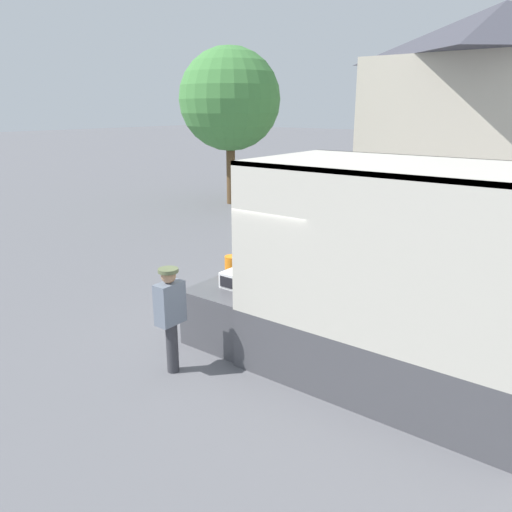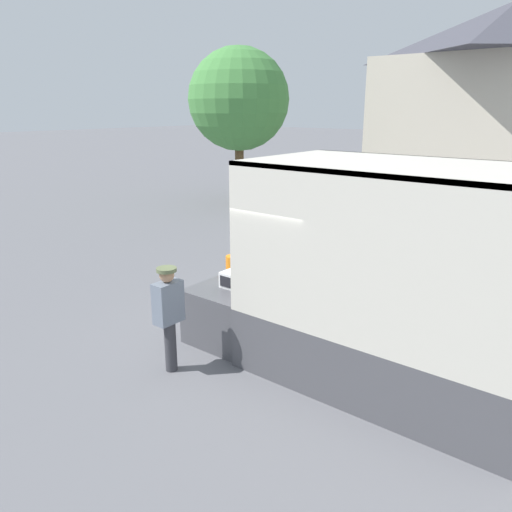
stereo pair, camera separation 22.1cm
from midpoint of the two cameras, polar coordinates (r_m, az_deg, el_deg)
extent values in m
plane|color=slate|center=(8.82, 1.70, -9.43)|extent=(160.00, 160.00, 0.00)
cube|color=#4C4C51|center=(7.74, 14.25, -9.98)|extent=(4.06, 2.38, 0.95)
cube|color=beige|center=(8.24, 18.24, 3.05)|extent=(4.06, 0.06, 2.22)
cube|color=beige|center=(6.16, 10.99, -0.83)|extent=(4.06, 0.06, 2.22)
cube|color=beige|center=(6.99, 15.81, 9.95)|extent=(4.06, 2.38, 0.06)
cylinder|color=silver|center=(8.30, 13.13, -3.25)|extent=(0.26, 0.26, 0.33)
cube|color=#2D7F33|center=(6.99, 23.30, -8.02)|extent=(0.44, 0.32, 0.34)
cube|color=#B2A893|center=(7.49, 24.47, -6.75)|extent=(0.44, 0.32, 0.28)
cube|color=olive|center=(7.99, 22.10, -4.91)|extent=(0.44, 0.32, 0.31)
cube|color=#4C4C51|center=(8.96, -1.47, -5.66)|extent=(1.22, 2.26, 0.95)
cube|color=white|center=(8.41, -2.85, -2.78)|extent=(0.52, 0.39, 0.27)
cube|color=black|center=(8.30, -4.02, -3.07)|extent=(0.33, 0.01, 0.18)
cube|color=black|center=(9.12, 0.82, -0.58)|extent=(0.44, 0.43, 0.45)
cylinder|color=slate|center=(9.02, 1.72, -0.64)|extent=(0.17, 0.24, 0.24)
cylinder|color=orange|center=(9.06, -1.44, -0.13)|extent=(0.04, 0.04, 0.63)
cylinder|color=orange|center=(8.76, 1.19, -0.72)|extent=(0.04, 0.04, 0.63)
cylinder|color=orange|center=(9.44, 0.47, 0.57)|extent=(0.04, 0.04, 0.63)
cylinder|color=orange|center=(9.15, 3.05, 0.03)|extent=(0.04, 0.04, 0.63)
cylinder|color=orange|center=(8.82, -0.14, 1.41)|extent=(0.51, 0.04, 0.04)
cylinder|color=orange|center=(9.21, 1.75, 2.06)|extent=(0.51, 0.04, 0.04)
cylinder|color=orange|center=(9.04, -3.42, -1.10)|extent=(0.28, 0.28, 0.35)
cylinder|color=#38383D|center=(7.77, -10.37, -10.23)|extent=(0.18, 0.18, 0.80)
cube|color=slate|center=(7.48, -10.65, -5.33)|extent=(0.24, 0.44, 0.63)
sphere|color=tan|center=(7.33, -10.83, -2.24)|extent=(0.22, 0.22, 0.22)
cylinder|color=#606B47|center=(7.30, -10.87, -1.63)|extent=(0.30, 0.30, 0.05)
cube|color=beige|center=(22.37, 24.89, 12.50)|extent=(8.34, 7.13, 5.69)
pyramid|color=#42424C|center=(22.53, 26.16, 22.24)|extent=(8.75, 7.49, 1.99)
cylinder|color=brown|center=(20.93, -3.19, 9.22)|extent=(0.36, 0.36, 2.37)
sphere|color=#478942|center=(20.76, -3.33, 17.45)|extent=(4.02, 4.02, 4.02)
camera|label=1|loc=(0.11, -90.76, -0.23)|focal=35.00mm
camera|label=2|loc=(0.11, 89.24, 0.23)|focal=35.00mm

